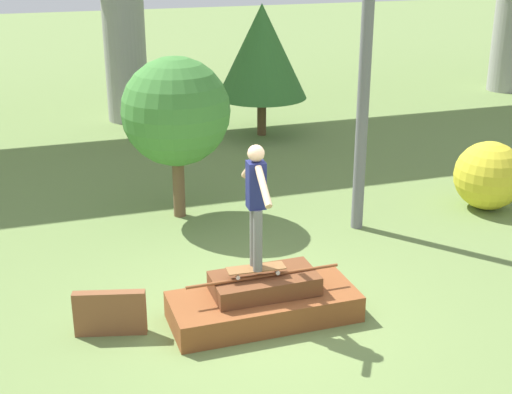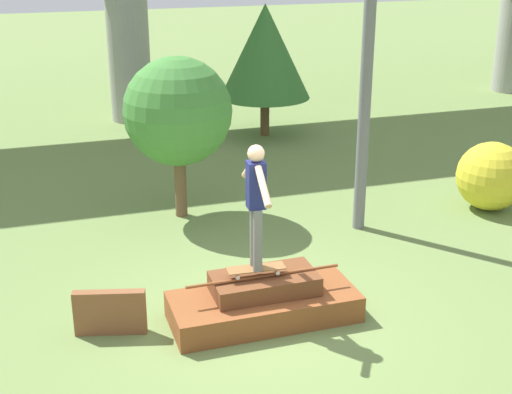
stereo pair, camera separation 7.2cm
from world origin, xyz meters
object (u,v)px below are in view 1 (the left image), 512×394
Objects in this scene: tree_behind_right at (176,112)px; skater at (256,198)px; utility_pole at (368,5)px; tree_behind_left at (262,51)px; bush_yellow_flowering at (489,176)px; skateboard at (256,269)px.

skater is at bearing -87.71° from tree_behind_right.
tree_behind_left is (0.37, 6.18, -1.67)m from utility_pole.
tree_behind_right is (-3.17, -4.68, -0.17)m from tree_behind_left.
bush_yellow_flowering is (2.30, -6.11, -1.46)m from tree_behind_left.
utility_pole reaches higher than skateboard.
tree_behind_left is (3.01, 8.57, 1.36)m from skateboard.
tree_behind_right is (-0.16, 3.88, 1.19)m from skateboard.
utility_pole is at bearing -28.11° from tree_behind_right.
tree_behind_left reaches higher than skater.
tree_behind_right is (-2.80, 1.50, -1.84)m from utility_pole.
tree_behind_left reaches higher than bush_yellow_flowering.
tree_behind_right is (-0.16, 3.88, 0.21)m from skater.
tree_behind_left is 6.69m from bush_yellow_flowering.
utility_pole is (2.64, 2.39, 3.03)m from skateboard.
tree_behind_left is at bearing 86.58° from utility_pole.
tree_behind_right reaches higher than skateboard.
skateboard is at bearing -109.38° from tree_behind_left.
tree_behind_left is 5.66m from tree_behind_right.
tree_behind_right is at bearing -124.08° from tree_behind_left.
bush_yellow_flowering is (5.47, -1.42, -1.28)m from tree_behind_right.
skateboard is 4.68m from utility_pole.
skateboard is 0.11× the size of utility_pole.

